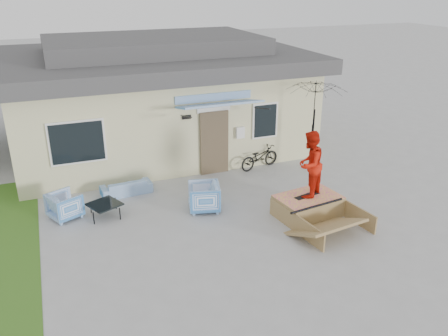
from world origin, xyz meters
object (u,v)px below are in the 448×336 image
object	(u,v)px
loveseat	(126,185)
coffee_table	(105,210)
skate_ramp	(308,206)
armchair_left	(65,204)
patio_umbrella	(314,120)
skateboard	(307,195)
skater	(310,163)
armchair_right	(204,196)
bicycle	(260,154)

from	to	relation	value
loveseat	coffee_table	world-z (taller)	loveseat
skate_ramp	armchair_left	bearing A→B (deg)	151.99
skate_ramp	coffee_table	bearing A→B (deg)	151.49
coffee_table	patio_umbrella	bearing A→B (deg)	6.57
skateboard	skater	bearing A→B (deg)	0.00
armchair_right	skater	size ratio (longest dim) A/B	0.48
armchair_right	coffee_table	xyz separation A→B (m)	(-2.62, 0.61, -0.24)
loveseat	patio_umbrella	distance (m)	6.26
coffee_table	skateboard	distance (m)	5.47
loveseat	skate_ramp	world-z (taller)	loveseat
coffee_table	patio_umbrella	xyz separation A→B (m)	(6.87, 0.79, 1.56)
bicycle	patio_umbrella	bearing A→B (deg)	-132.00
loveseat	armchair_right	world-z (taller)	armchair_right
skateboard	patio_umbrella	bearing A→B (deg)	43.98
bicycle	armchair_right	bearing A→B (deg)	114.48
skater	patio_umbrella	bearing A→B (deg)	-158.60
coffee_table	skateboard	world-z (taller)	skateboard
coffee_table	patio_umbrella	size ratio (longest dim) A/B	0.35
coffee_table	skate_ramp	distance (m)	5.49
armchair_left	armchair_right	xyz separation A→B (m)	(3.62, -0.93, 0.04)
armchair_right	bicycle	size ratio (longest dim) A/B	0.56
armchair_right	patio_umbrella	distance (m)	4.67
loveseat	patio_umbrella	world-z (taller)	patio_umbrella
armchair_right	skateboard	xyz separation A→B (m)	(2.50, -1.27, 0.15)
armchair_right	armchair_left	bearing A→B (deg)	-89.69
loveseat	armchair_left	bearing A→B (deg)	22.13
skateboard	skater	world-z (taller)	skater
armchair_left	bicycle	distance (m)	6.48
patio_umbrella	skater	distance (m)	3.20
loveseat	skater	xyz separation A→B (m)	(4.33, -3.10, 1.21)
patio_umbrella	skater	world-z (taller)	skater
armchair_right	skate_ramp	size ratio (longest dim) A/B	0.39
patio_umbrella	skate_ramp	bearing A→B (deg)	-122.48
patio_umbrella	skate_ramp	xyz separation A→B (m)	(-1.74, -2.73, -1.47)
bicycle	skater	size ratio (longest dim) A/B	0.85
patio_umbrella	skateboard	world-z (taller)	patio_umbrella
loveseat	armchair_right	bearing A→B (deg)	130.43
loveseat	armchair_right	xyz separation A→B (m)	(1.82, -1.83, 0.14)
coffee_table	skater	bearing A→B (deg)	-20.17
skateboard	coffee_table	bearing A→B (deg)	146.93
coffee_table	skateboard	size ratio (longest dim) A/B	0.97
bicycle	skate_ramp	bearing A→B (deg)	162.09
coffee_table	skateboard	bearing A→B (deg)	-20.17
loveseat	skate_ramp	size ratio (longest dim) A/B	0.67
armchair_left	patio_umbrella	distance (m)	8.00
armchair_right	bicycle	xyz separation A→B (m)	(2.73, 2.20, 0.06)
loveseat	patio_umbrella	bearing A→B (deg)	171.51
skateboard	armchair_right	bearing A→B (deg)	140.21
coffee_table	skateboard	xyz separation A→B (m)	(5.12, -1.88, 0.39)
skate_ramp	armchair_right	bearing A→B (deg)	144.35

